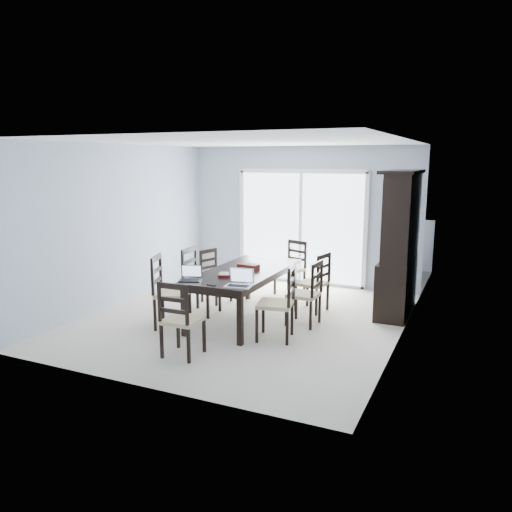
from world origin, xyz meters
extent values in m
plane|color=beige|center=(0.00, 0.00, 0.00)|extent=(5.00, 5.00, 0.00)
plane|color=white|center=(0.00, 0.00, 2.60)|extent=(5.00, 5.00, 0.00)
cube|color=#A0ACC0|center=(0.00, 2.50, 1.30)|extent=(4.50, 0.02, 2.60)
cube|color=#A0ACC0|center=(-2.25, 0.00, 1.30)|extent=(0.02, 5.00, 2.60)
cube|color=#A0ACC0|center=(2.25, 0.00, 1.30)|extent=(0.02, 5.00, 2.60)
cube|color=gray|center=(0.00, 3.50, -0.05)|extent=(4.50, 2.00, 0.10)
cube|color=#99999E|center=(0.00, 4.50, 0.55)|extent=(4.50, 0.06, 1.10)
cube|color=black|center=(0.00, 0.00, 0.73)|extent=(1.00, 2.20, 0.04)
cube|color=black|center=(0.00, 0.00, 0.67)|extent=(0.88, 2.08, 0.10)
cube|color=black|center=(-0.42, -1.00, 0.34)|extent=(0.07, 0.07, 0.69)
cube|color=black|center=(0.42, -1.00, 0.34)|extent=(0.07, 0.07, 0.69)
cube|color=black|center=(-0.42, 1.00, 0.34)|extent=(0.07, 0.07, 0.69)
cube|color=black|center=(0.42, 1.00, 0.34)|extent=(0.07, 0.07, 0.69)
cube|color=black|center=(2.01, 1.25, 0.42)|extent=(0.45, 1.30, 0.85)
cube|color=black|center=(2.04, 1.25, 1.50)|extent=(0.38, 1.30, 1.30)
cube|color=black|center=(2.01, 1.25, 2.17)|extent=(0.50, 1.38, 0.05)
cube|color=black|center=(1.84, 0.83, 1.50)|extent=(0.02, 0.36, 1.18)
cube|color=black|center=(1.84, 1.25, 1.50)|extent=(0.02, 0.36, 1.18)
cube|color=black|center=(1.84, 1.67, 1.50)|extent=(0.02, 0.36, 1.18)
cube|color=silver|center=(0.00, 2.48, 1.05)|extent=(2.40, 0.02, 2.10)
cube|color=white|center=(0.00, 2.46, 2.14)|extent=(2.52, 0.05, 0.08)
cube|color=white|center=(0.00, 2.46, 1.05)|extent=(0.06, 0.05, 2.10)
cube|color=white|center=(0.00, 2.46, 0.03)|extent=(2.52, 0.05, 0.05)
cube|color=black|center=(-1.03, -0.62, 0.23)|extent=(0.05, 0.05, 0.46)
cube|color=black|center=(-0.90, -1.00, 0.23)|extent=(0.05, 0.05, 0.46)
cube|color=black|center=(-0.65, -0.48, 0.23)|extent=(0.05, 0.05, 0.46)
cube|color=black|center=(-0.52, -0.87, 0.23)|extent=(0.05, 0.05, 0.46)
cube|color=tan|center=(-0.78, -0.74, 0.48)|extent=(0.57, 0.57, 0.05)
cube|color=black|center=(-0.92, 0.16, 0.23)|extent=(0.04, 0.04, 0.45)
cube|color=black|center=(-0.90, -0.24, 0.23)|extent=(0.04, 0.04, 0.45)
cube|color=black|center=(-0.52, 0.17, 0.23)|extent=(0.04, 0.04, 0.45)
cube|color=black|center=(-0.50, -0.23, 0.23)|extent=(0.04, 0.04, 0.45)
cube|color=tan|center=(-0.71, -0.03, 0.48)|extent=(0.46, 0.46, 0.05)
cube|color=black|center=(-0.94, 0.84, 0.19)|extent=(0.04, 0.04, 0.39)
cube|color=black|center=(-1.04, 0.52, 0.19)|extent=(0.04, 0.04, 0.39)
cube|color=black|center=(-0.61, 0.74, 0.19)|extent=(0.04, 0.04, 0.39)
cube|color=black|center=(-0.71, 0.42, 0.19)|extent=(0.04, 0.04, 0.39)
cube|color=tan|center=(-0.83, 0.63, 0.41)|extent=(0.47, 0.47, 0.05)
cube|color=black|center=(0.97, -0.75, 0.23)|extent=(0.04, 0.04, 0.45)
cube|color=black|center=(0.89, -0.36, 0.23)|extent=(0.04, 0.04, 0.45)
cube|color=black|center=(0.58, -0.83, 0.23)|extent=(0.04, 0.04, 0.45)
cube|color=black|center=(0.50, -0.44, 0.23)|extent=(0.04, 0.04, 0.45)
cube|color=tan|center=(0.73, -0.60, 0.48)|extent=(0.52, 0.52, 0.05)
cube|color=black|center=(1.06, -0.07, 0.21)|extent=(0.04, 0.04, 0.42)
cube|color=black|center=(1.08, 0.30, 0.21)|extent=(0.04, 0.04, 0.42)
cube|color=black|center=(0.69, -0.06, 0.21)|extent=(0.04, 0.04, 0.42)
cube|color=black|center=(0.71, 0.31, 0.21)|extent=(0.04, 0.04, 0.42)
cube|color=tan|center=(0.88, 0.12, 0.44)|extent=(0.43, 0.43, 0.05)
cube|color=black|center=(0.93, 0.59, 0.21)|extent=(0.04, 0.04, 0.42)
cube|color=black|center=(1.00, 0.95, 0.21)|extent=(0.04, 0.04, 0.42)
cube|color=black|center=(0.57, 0.66, 0.21)|extent=(0.04, 0.04, 0.42)
cube|color=black|center=(0.64, 1.02, 0.21)|extent=(0.04, 0.04, 0.42)
cube|color=tan|center=(0.79, 0.81, 0.44)|extent=(0.48, 0.48, 0.05)
cube|color=black|center=(-0.25, -1.78, 0.21)|extent=(0.04, 0.04, 0.42)
cube|color=black|center=(0.13, -1.77, 0.21)|extent=(0.04, 0.04, 0.42)
cube|color=black|center=(-0.25, -1.41, 0.21)|extent=(0.04, 0.04, 0.42)
cube|color=black|center=(0.12, -1.40, 0.21)|extent=(0.04, 0.04, 0.42)
cube|color=tan|center=(-0.06, -1.59, 0.45)|extent=(0.42, 0.42, 0.05)
cube|color=black|center=(0.35, 1.71, 0.21)|extent=(0.04, 0.04, 0.42)
cube|color=black|center=(0.00, 1.83, 0.21)|extent=(0.04, 0.04, 0.42)
cube|color=black|center=(0.23, 1.36, 0.21)|extent=(0.04, 0.04, 0.42)
cube|color=black|center=(-0.12, 1.48, 0.21)|extent=(0.04, 0.04, 0.42)
cube|color=tan|center=(0.12, 1.59, 0.44)|extent=(0.52, 0.52, 0.05)
cube|color=black|center=(-0.38, -0.89, 0.76)|extent=(0.34, 0.29, 0.02)
cube|color=silver|center=(-0.38, -0.89, 0.86)|extent=(0.25, 0.12, 0.15)
cube|color=silver|center=(0.36, -0.92, 0.76)|extent=(0.36, 0.28, 0.02)
cube|color=silver|center=(0.36, -0.92, 0.87)|extent=(0.30, 0.08, 0.18)
cube|color=maroon|center=(-0.05, -0.45, 0.76)|extent=(0.27, 0.22, 0.03)
cube|color=gold|center=(-0.04, -0.45, 0.79)|extent=(0.30, 0.27, 0.01)
cube|color=black|center=(0.01, -1.00, 0.76)|extent=(0.13, 0.08, 0.01)
cube|color=#4A0E15|center=(0.03, 0.09, 0.79)|extent=(0.33, 0.19, 0.08)
cube|color=brown|center=(-0.64, 3.53, 0.47)|extent=(2.05, 1.87, 0.94)
cube|color=gray|center=(-0.64, 3.53, 0.97)|extent=(2.11, 1.93, 0.06)
camera|label=1|loc=(3.13, -6.46, 2.36)|focal=35.00mm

